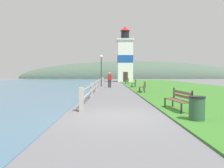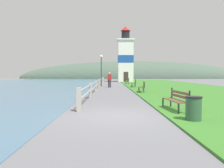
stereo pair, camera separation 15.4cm
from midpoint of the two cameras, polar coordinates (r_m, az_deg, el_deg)
ground_plane at (r=8.16m, az=2.22°, el=-8.43°), size 160.00×160.00×0.00m
grass_verge at (r=28.17m, az=16.26°, el=-0.62°), size 12.00×56.81×0.06m
seawall_railing at (r=24.65m, az=-3.26°, el=0.34°), size 0.18×31.37×1.00m
park_bench_near at (r=9.57m, az=16.92°, el=-3.65°), size 0.62×1.92×0.94m
park_bench_midway at (r=18.45m, az=8.15°, el=-0.61°), size 0.64×1.70×0.94m
park_bench_far at (r=25.80m, az=6.00°, el=0.32°), size 0.61×1.84×0.94m
park_bench_by_lighthouse at (r=34.61m, az=4.24°, el=0.90°), size 0.58×1.96×0.94m
lighthouse at (r=44.38m, az=3.64°, el=6.80°), size 3.42×3.42×11.15m
person_strolling at (r=25.45m, az=-0.49°, el=1.27°), size 0.48×0.34×1.79m
trash_bin at (r=7.63m, az=21.06°, el=-6.15°), size 0.54×0.54×0.84m
lamp_post at (r=27.47m, az=-2.66°, el=5.05°), size 0.36×0.36×3.96m
distant_hillside at (r=76.36m, az=5.91°, el=1.42°), size 80.00×16.00×12.00m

